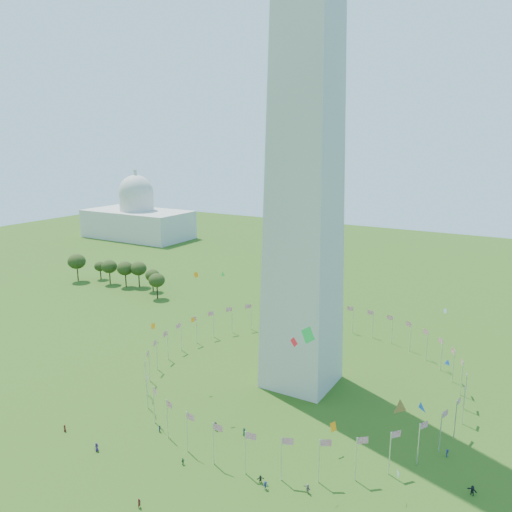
% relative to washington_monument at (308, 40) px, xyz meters
% --- Properties ---
extents(ground, '(600.00, 600.00, 0.00)m').
position_rel_washington_monument_xyz_m(ground, '(0.00, -50.00, -84.50)').
color(ground, '#254710').
rests_on(ground, ground).
extents(washington_monument, '(16.80, 16.80, 169.00)m').
position_rel_washington_monument_xyz_m(washington_monument, '(0.00, 0.00, 0.00)').
color(washington_monument, beige).
rests_on(washington_monument, ground).
extents(flag_ring, '(80.24, 80.24, 9.00)m').
position_rel_washington_monument_xyz_m(flag_ring, '(-0.00, 0.00, -80.00)').
color(flag_ring, silver).
rests_on(flag_ring, ground).
extents(capitol_building, '(70.00, 35.00, 46.00)m').
position_rel_washington_monument_xyz_m(capitol_building, '(-180.00, 130.00, -61.50)').
color(capitol_building, beige).
rests_on(capitol_building, ground).
extents(crowd, '(103.77, 66.53, 1.90)m').
position_rel_washington_monument_xyz_m(crowd, '(9.79, -44.54, -83.63)').
color(crowd, '#58141A').
rests_on(crowd, ground).
extents(kites_aloft, '(108.46, 66.47, 37.78)m').
position_rel_washington_monument_xyz_m(kites_aloft, '(18.72, -28.48, -67.68)').
color(kites_aloft, blue).
rests_on(kites_aloft, ground).
extents(tree_line_west, '(55.64, 15.60, 12.34)m').
position_rel_washington_monument_xyz_m(tree_line_west, '(-106.96, 40.43, -79.08)').
color(tree_line_west, '#314517').
rests_on(tree_line_west, ground).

